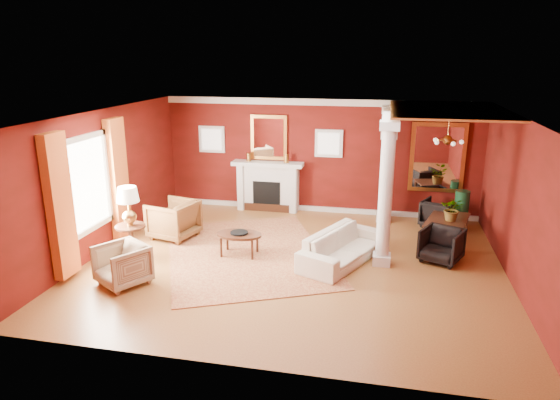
% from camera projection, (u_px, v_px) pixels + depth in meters
% --- Properties ---
extents(ground, '(8.00, 8.00, 0.00)m').
position_uv_depth(ground, '(293.00, 263.00, 9.85)').
color(ground, brown).
rests_on(ground, ground).
extents(room_shell, '(8.04, 7.04, 2.92)m').
position_uv_depth(room_shell, '(294.00, 163.00, 9.28)').
color(room_shell, '#65100E').
rests_on(room_shell, ground).
extents(fireplace, '(1.85, 0.42, 1.29)m').
position_uv_depth(fireplace, '(268.00, 186.00, 13.04)').
color(fireplace, silver).
rests_on(fireplace, ground).
extents(overmantel_mirror, '(0.95, 0.07, 1.15)m').
position_uv_depth(overmantel_mirror, '(269.00, 138.00, 12.82)').
color(overmantel_mirror, gold).
rests_on(overmantel_mirror, fireplace).
extents(flank_window_left, '(0.70, 0.07, 0.70)m').
position_uv_depth(flank_window_left, '(212.00, 139.00, 13.16)').
color(flank_window_left, silver).
rests_on(flank_window_left, room_shell).
extents(flank_window_right, '(0.70, 0.07, 0.70)m').
position_uv_depth(flank_window_right, '(329.00, 143.00, 12.55)').
color(flank_window_right, silver).
rests_on(flank_window_right, room_shell).
extents(left_window, '(0.21, 2.55, 2.60)m').
position_uv_depth(left_window, '(91.00, 190.00, 9.66)').
color(left_window, white).
rests_on(left_window, room_shell).
extents(column_front, '(0.36, 0.36, 2.80)m').
position_uv_depth(column_front, '(385.00, 194.00, 9.39)').
color(column_front, silver).
rests_on(column_front, ground).
extents(column_back, '(0.36, 0.36, 2.80)m').
position_uv_depth(column_back, '(386.00, 164.00, 11.93)').
color(column_back, silver).
rests_on(column_back, ground).
extents(header_beam, '(0.30, 3.20, 0.32)m').
position_uv_depth(header_beam, '(390.00, 120.00, 10.56)').
color(header_beam, silver).
rests_on(header_beam, column_front).
extents(amber_ceiling, '(2.30, 3.40, 0.04)m').
position_uv_depth(amber_ceiling, '(448.00, 110.00, 10.12)').
color(amber_ceiling, '#D9873F').
rests_on(amber_ceiling, room_shell).
extents(dining_mirror, '(1.30, 0.07, 1.70)m').
position_uv_depth(dining_mirror, '(437.00, 158.00, 12.08)').
color(dining_mirror, gold).
rests_on(dining_mirror, room_shell).
extents(chandelier, '(0.60, 0.62, 0.75)m').
position_uv_depth(chandelier, '(448.00, 140.00, 10.33)').
color(chandelier, '#A47633').
rests_on(chandelier, room_shell).
extents(crown_trim, '(8.00, 0.08, 0.16)m').
position_uv_depth(crown_trim, '(320.00, 102.00, 12.30)').
color(crown_trim, silver).
rests_on(crown_trim, room_shell).
extents(base_trim, '(8.00, 0.08, 0.12)m').
position_uv_depth(base_trim, '(317.00, 209.00, 13.08)').
color(base_trim, silver).
rests_on(base_trim, ground).
extents(rug, '(4.60, 5.11, 0.02)m').
position_uv_depth(rug, '(247.00, 253.00, 10.31)').
color(rug, maroon).
rests_on(rug, ground).
extents(sofa, '(1.47, 2.23, 0.84)m').
position_uv_depth(sofa, '(343.00, 242.00, 9.79)').
color(sofa, '#F0E4CA').
rests_on(sofa, ground).
extents(armchair_leopard, '(1.06, 1.10, 0.94)m').
position_uv_depth(armchair_leopard, '(173.00, 218.00, 11.08)').
color(armchair_leopard, black).
rests_on(armchair_leopard, ground).
extents(armchair_stripe, '(1.06, 1.05, 0.81)m').
position_uv_depth(armchair_stripe, '(122.00, 263.00, 8.83)').
color(armchair_stripe, tan).
rests_on(armchair_stripe, ground).
extents(coffee_table, '(0.93, 0.93, 0.47)m').
position_uv_depth(coffee_table, '(239.00, 236.00, 10.11)').
color(coffee_table, black).
rests_on(coffee_table, ground).
extents(coffee_book, '(0.16, 0.03, 0.22)m').
position_uv_depth(coffee_book, '(236.00, 229.00, 10.04)').
color(coffee_book, black).
rests_on(coffee_book, coffee_table).
extents(side_table, '(0.59, 0.59, 1.48)m').
position_uv_depth(side_table, '(129.00, 211.00, 9.81)').
color(side_table, black).
rests_on(side_table, ground).
extents(dining_table, '(0.86, 1.50, 0.79)m').
position_uv_depth(dining_table, '(448.00, 224.00, 10.89)').
color(dining_table, black).
rests_on(dining_table, ground).
extents(dining_chair_near, '(0.95, 0.92, 0.75)m').
position_uv_depth(dining_chair_near, '(441.00, 244.00, 9.82)').
color(dining_chair_near, black).
rests_on(dining_chair_near, ground).
extents(dining_chair_far, '(0.91, 0.89, 0.72)m').
position_uv_depth(dining_chair_far, '(438.00, 212.00, 11.82)').
color(dining_chair_far, black).
rests_on(dining_chair_far, ground).
extents(green_urn, '(0.38, 0.38, 0.90)m').
position_uv_depth(green_urn, '(461.00, 213.00, 11.80)').
color(green_urn, '#133D20').
rests_on(green_urn, ground).
extents(potted_plant, '(0.58, 0.62, 0.41)m').
position_uv_depth(potted_plant, '(454.00, 199.00, 10.65)').
color(potted_plant, '#26591E').
rests_on(potted_plant, dining_table).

